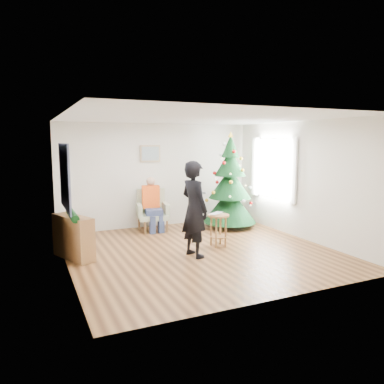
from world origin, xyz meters
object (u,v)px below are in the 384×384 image
armchair (152,215)px  standing_man (194,209)px  christmas_tree (230,185)px  stool (218,230)px  console (73,237)px

armchair → standing_man: size_ratio=0.55×
christmas_tree → stool: (-1.10, -1.44, -0.74)m
christmas_tree → console: christmas_tree is taller
christmas_tree → stool: bearing=-127.3°
christmas_tree → standing_man: 2.60m
stool → armchair: (-0.79, 1.91, 0.03)m
armchair → standing_man: bearing=-78.4°
armchair → console: size_ratio=0.99×
standing_man → console: 2.30m
stool → standing_man: standing_man is taller
armchair → standing_man: standing_man is taller
christmas_tree → armchair: size_ratio=2.41×
standing_man → console: size_ratio=1.81×
stool → armchair: armchair is taller
console → armchair: bearing=13.4°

